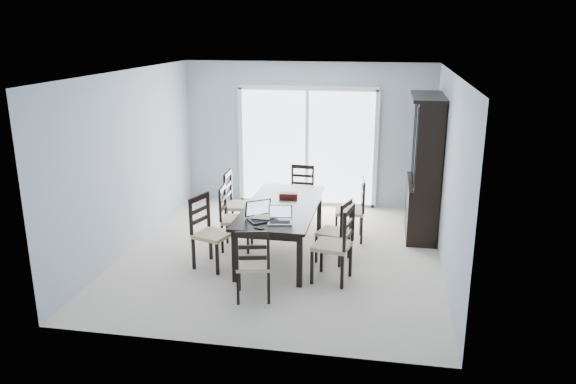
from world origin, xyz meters
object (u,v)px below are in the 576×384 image
chair_right_far (356,203)px  chair_end_near (253,257)px  dining_table (282,210)px  cell_phone (259,228)px  hot_tub (283,162)px  chair_left_mid (230,211)px  chair_end_far (301,187)px  chair_right_mid (339,225)px  chair_left_near (207,224)px  laptop_silver (280,219)px  chair_left_far (235,197)px  laptop_dark (263,216)px  china_hutch (425,168)px  game_box (288,195)px  chair_right_near (340,236)px

chair_right_far → chair_end_near: chair_right_far is taller
dining_table → cell_phone: size_ratio=18.46×
chair_right_far → hot_tub: 3.30m
dining_table → hot_tub: (-0.66, 3.64, -0.17)m
chair_left_mid → chair_end_far: chair_left_mid is taller
chair_right_mid → chair_right_far: bearing=6.3°
chair_right_mid → chair_left_near: bearing=121.5°
laptop_silver → chair_end_far: bearing=83.6°
chair_left_far → chair_right_mid: (1.70, -0.81, -0.08)m
chair_end_far → laptop_dark: size_ratio=2.45×
dining_table → laptop_dark: 0.71m
chair_left_mid → chair_left_far: 0.60m
china_hutch → chair_end_far: bearing=169.1°
laptop_dark → chair_left_mid: bearing=93.9°
chair_end_near → chair_left_far: bearing=97.8°
chair_end_near → chair_left_mid: bearing=102.1°
chair_end_near → hot_tub: size_ratio=0.49×
dining_table → laptop_silver: bearing=-80.7°
chair_left_mid → game_box: 0.89m
chair_right_near → chair_end_far: bearing=30.9°
chair_left_mid → cell_phone: 1.31m
chair_left_mid → chair_end_near: chair_left_mid is taller
chair_right_near → chair_end_near: size_ratio=1.10×
chair_left_far → chair_right_far: (1.88, 0.10, -0.03)m
chair_left_near → game_box: chair_left_near is taller
chair_left_mid → laptop_silver: bearing=41.7°
chair_left_far → hot_tub: (0.21, 2.94, -0.12)m
chair_end_near → chair_end_far: 3.11m
chair_end_near → game_box: chair_end_near is taller
chair_left_mid → game_box: chair_left_mid is taller
game_box → hot_tub: 3.32m
dining_table → chair_right_far: bearing=38.3°
chair_left_far → hot_tub: bearing=173.3°
chair_end_near → laptop_silver: (0.19, 0.73, 0.24)m
chair_left_mid → chair_end_far: bearing=146.7°
cell_phone → laptop_silver: bearing=67.9°
dining_table → game_box: bearing=86.2°
chair_left_near → chair_left_far: 1.27m
chair_right_mid → game_box: bearing=74.8°
laptop_dark → game_box: 1.10m
chair_left_mid → game_box: size_ratio=4.13×
chair_end_far → hot_tub: (-0.69, 2.00, -0.06)m
china_hutch → hot_tub: (-2.68, 2.39, -0.57)m
chair_end_near → cell_phone: 0.51m
chair_left_mid → chair_right_near: 1.89m
chair_left_near → game_box: size_ratio=4.30×
chair_end_near → chair_end_far: bearing=75.7°
laptop_dark → game_box: bearing=46.0°
chair_left_near → chair_end_near: size_ratio=1.08×
china_hutch → chair_end_far: 2.09m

